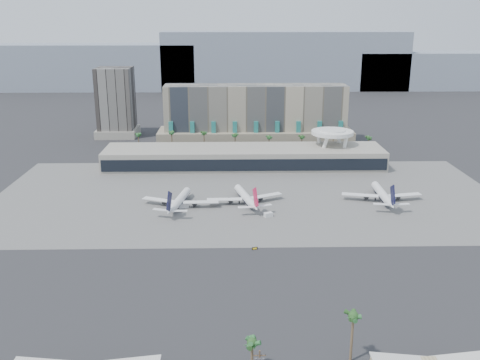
{
  "coord_description": "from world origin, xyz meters",
  "views": [
    {
      "loc": [
        -9.13,
        -207.41,
        90.18
      ],
      "look_at": [
        -3.92,
        40.0,
        13.17
      ],
      "focal_mm": 40.0,
      "sensor_mm": 36.0,
      "label": 1
    }
  ],
  "objects_px": {
    "airliner_right": "(382,194)",
    "service_vehicle_b": "(268,215)",
    "taxiway_sign": "(255,248)",
    "airliner_left": "(179,200)",
    "service_vehicle_a": "(184,206)",
    "airliner_centre": "(246,197)"
  },
  "relations": [
    {
      "from": "airliner_left",
      "to": "taxiway_sign",
      "type": "height_order",
      "value": "airliner_left"
    },
    {
      "from": "airliner_left",
      "to": "airliner_right",
      "type": "distance_m",
      "value": 101.55
    },
    {
      "from": "airliner_right",
      "to": "taxiway_sign",
      "type": "xyz_separation_m",
      "value": [
        -66.93,
        -56.71,
        -3.12
      ]
    },
    {
      "from": "service_vehicle_b",
      "to": "airliner_left",
      "type": "bearing_deg",
      "value": 136.69
    },
    {
      "from": "service_vehicle_a",
      "to": "taxiway_sign",
      "type": "relative_size",
      "value": 2.03
    },
    {
      "from": "taxiway_sign",
      "to": "airliner_left",
      "type": "bearing_deg",
      "value": 110.43
    },
    {
      "from": "airliner_right",
      "to": "service_vehicle_a",
      "type": "relative_size",
      "value": 8.93
    },
    {
      "from": "service_vehicle_a",
      "to": "service_vehicle_b",
      "type": "height_order",
      "value": "service_vehicle_a"
    },
    {
      "from": "airliner_right",
      "to": "service_vehicle_b",
      "type": "xyz_separation_m",
      "value": [
        -58.95,
        -20.54,
        -2.62
      ]
    },
    {
      "from": "airliner_right",
      "to": "service_vehicle_b",
      "type": "bearing_deg",
      "value": -159.53
    },
    {
      "from": "airliner_centre",
      "to": "airliner_right",
      "type": "distance_m",
      "value": 68.91
    },
    {
      "from": "airliner_left",
      "to": "service_vehicle_b",
      "type": "height_order",
      "value": "airliner_left"
    },
    {
      "from": "service_vehicle_b",
      "to": "airliner_centre",
      "type": "bearing_deg",
      "value": 93.44
    },
    {
      "from": "service_vehicle_a",
      "to": "airliner_left",
      "type": "bearing_deg",
      "value": 128.7
    },
    {
      "from": "service_vehicle_a",
      "to": "service_vehicle_b",
      "type": "xyz_separation_m",
      "value": [
        40.31,
        -12.85,
        -0.13
      ]
    },
    {
      "from": "airliner_right",
      "to": "taxiway_sign",
      "type": "distance_m",
      "value": 87.78
    },
    {
      "from": "taxiway_sign",
      "to": "service_vehicle_b",
      "type": "bearing_deg",
      "value": 63.61
    },
    {
      "from": "service_vehicle_b",
      "to": "taxiway_sign",
      "type": "relative_size",
      "value": 1.71
    },
    {
      "from": "airliner_centre",
      "to": "service_vehicle_a",
      "type": "height_order",
      "value": "airliner_centre"
    },
    {
      "from": "service_vehicle_a",
      "to": "taxiway_sign",
      "type": "distance_m",
      "value": 58.72
    },
    {
      "from": "airliner_left",
      "to": "airliner_centre",
      "type": "xyz_separation_m",
      "value": [
        32.46,
        4.29,
        0.03
      ]
    },
    {
      "from": "airliner_left",
      "to": "service_vehicle_a",
      "type": "xyz_separation_m",
      "value": [
        2.08,
        -1.27,
        -2.32
      ]
    }
  ]
}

